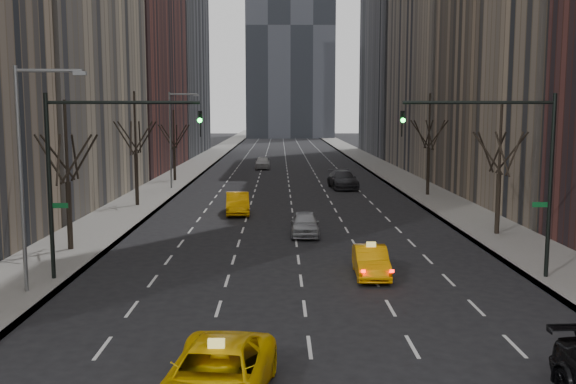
{
  "coord_description": "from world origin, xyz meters",
  "views": [
    {
      "loc": [
        -0.93,
        -15.4,
        7.39
      ],
      "look_at": [
        -0.53,
        15.34,
        3.5
      ],
      "focal_mm": 40.0,
      "sensor_mm": 36.0,
      "label": 1
    }
  ],
  "objects": [
    {
      "name": "silver_sedan_ahead",
      "position": [
        0.57,
        22.36,
        0.71
      ],
      "size": [
        1.77,
        4.21,
        1.42
      ],
      "primitive_type": "imported",
      "rotation": [
        0.0,
        0.0,
        -0.02
      ],
      "color": "#9C9FA4",
      "rests_on": "ground"
    },
    {
      "name": "far_taxi",
      "position": [
        -3.97,
        30.44,
        0.77
      ],
      "size": [
        1.97,
        4.79,
        1.54
      ],
      "primitive_type": "imported",
      "rotation": [
        0.0,
        0.0,
        0.07
      ],
      "color": "#FFA605",
      "rests_on": "ground"
    },
    {
      "name": "tree_lw_b",
      "position": [
        -12.0,
        18.0,
        3.72
      ],
      "size": [
        3.36,
        3.5,
        7.82
      ],
      "color": "black",
      "rests_on": "ground"
    },
    {
      "name": "taxi_sedan",
      "position": [
        3.16,
        12.71,
        0.67
      ],
      "size": [
        1.56,
        4.14,
        1.35
      ],
      "primitive_type": "imported",
      "rotation": [
        0.0,
        0.0,
        -0.03
      ],
      "color": "orange",
      "rests_on": "ground"
    },
    {
      "name": "tree_rw_c",
      "position": [
        12.0,
        40.0,
        4.04
      ],
      "size": [
        3.36,
        3.5,
        8.74
      ],
      "color": "black",
      "rests_on": "ground"
    },
    {
      "name": "streetlight_far",
      "position": [
        -10.84,
        45.0,
        5.62
      ],
      "size": [
        2.83,
        0.22,
        9.0
      ],
      "color": "slate",
      "rests_on": "ground"
    },
    {
      "name": "taxi_suv",
      "position": [
        -2.54,
        -0.04,
        0.77
      ],
      "size": [
        3.15,
        5.77,
        1.53
      ],
      "primitive_type": "imported",
      "rotation": [
        0.0,
        0.0,
        -0.11
      ],
      "color": "yellow",
      "rests_on": "ground"
    },
    {
      "name": "streetlight_near",
      "position": [
        -10.84,
        10.0,
        5.62
      ],
      "size": [
        2.83,
        0.22,
        9.0
      ],
      "color": "slate",
      "rests_on": "ground"
    },
    {
      "name": "sidewalk_left",
      "position": [
        -12.25,
        70.0,
        0.07
      ],
      "size": [
        4.5,
        320.0,
        0.15
      ],
      "primitive_type": "cube",
      "color": "slate",
      "rests_on": "ground"
    },
    {
      "name": "far_suv_grey",
      "position": [
        5.13,
        45.75,
        0.85
      ],
      "size": [
        2.86,
        6.05,
        1.71
      ],
      "primitive_type": "imported",
      "rotation": [
        0.0,
        0.0,
        0.08
      ],
      "color": "#28282D",
      "rests_on": "ground"
    },
    {
      "name": "sidewalk_right",
      "position": [
        12.25,
        70.0,
        0.07
      ],
      "size": [
        4.5,
        320.0,
        0.15
      ],
      "primitive_type": "cube",
      "color": "slate",
      "rests_on": "ground"
    },
    {
      "name": "tree_lw_d",
      "position": [
        -12.0,
        52.0,
        3.56
      ],
      "size": [
        3.36,
        3.5,
        7.36
      ],
      "color": "black",
      "rests_on": "ground"
    },
    {
      "name": "far_car_white",
      "position": [
        -3.15,
        66.93,
        0.8
      ],
      "size": [
        1.95,
        4.72,
        1.6
      ],
      "primitive_type": "imported",
      "rotation": [
        0.0,
        0.0,
        0.01
      ],
      "color": "silver",
      "rests_on": "ground"
    },
    {
      "name": "tree_lw_c",
      "position": [
        -12.0,
        34.0,
        4.04
      ],
      "size": [
        3.36,
        3.5,
        8.74
      ],
      "color": "black",
      "rests_on": "ground"
    },
    {
      "name": "traffic_mast_left",
      "position": [
        -9.11,
        12.0,
        5.49
      ],
      "size": [
        6.69,
        0.39,
        8.0
      ],
      "color": "black",
      "rests_on": "ground"
    },
    {
      "name": "traffic_mast_right",
      "position": [
        9.11,
        12.0,
        5.49
      ],
      "size": [
        6.69,
        0.39,
        8.0
      ],
      "color": "black",
      "rests_on": "ground"
    },
    {
      "name": "tree_rw_b",
      "position": [
        12.0,
        22.0,
        3.72
      ],
      "size": [
        3.36,
        3.5,
        7.82
      ],
      "color": "black",
      "rests_on": "ground"
    }
  ]
}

